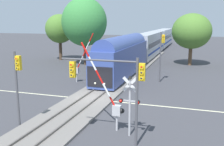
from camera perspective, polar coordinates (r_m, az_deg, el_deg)
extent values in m
plane|color=#3D3D42|center=(25.18, -4.58, -5.75)|extent=(220.00, 220.00, 0.00)
cube|color=beige|center=(25.18, -4.58, -5.74)|extent=(44.00, 0.20, 0.01)
cube|color=slate|center=(25.16, -4.58, -5.56)|extent=(4.40, 80.00, 0.18)
cube|color=#56514C|center=(25.39, -6.09, -5.05)|extent=(0.10, 80.00, 0.14)
cube|color=#56514C|center=(24.86, -3.05, -5.36)|extent=(0.10, 80.00, 0.14)
cube|color=#384C93|center=(35.21, 2.43, 2.98)|extent=(3.00, 17.92, 3.90)
cube|color=black|center=(26.90, -2.70, -0.91)|extent=(2.76, 0.08, 2.15)
cylinder|color=#384C93|center=(34.99, 2.46, 5.95)|extent=(2.76, 16.13, 2.76)
sphere|color=#F4F2CC|center=(27.22, -3.68, -2.24)|extent=(0.24, 0.24, 0.24)
sphere|color=#F4F2CC|center=(26.88, -1.69, -2.40)|extent=(0.24, 0.24, 0.24)
cube|color=#B7BCC6|center=(55.28, 8.22, 6.29)|extent=(3.00, 21.71, 4.60)
cube|color=black|center=(55.03, 9.79, 6.53)|extent=(0.04, 19.53, 0.90)
cube|color=#193899|center=(55.16, 9.75, 5.03)|extent=(0.04, 19.97, 0.36)
cube|color=#B7BCC6|center=(77.60, 11.10, 7.62)|extent=(3.00, 21.71, 4.60)
cube|color=black|center=(77.42, 12.23, 7.79)|extent=(0.04, 19.53, 0.90)
cube|color=#193899|center=(77.51, 12.19, 6.72)|extent=(0.04, 19.97, 0.36)
cylinder|color=#B7B7BC|center=(18.13, 1.06, -10.82)|extent=(0.14, 0.14, 1.10)
cube|color=#B7B7BC|center=(17.81, 1.07, -8.14)|extent=(0.56, 0.40, 0.70)
sphere|color=black|center=(17.72, 2.16, -8.25)|extent=(0.36, 0.36, 0.36)
cylinder|color=red|center=(17.74, 0.30, -6.70)|extent=(0.60, 0.12, 0.95)
cylinder|color=white|center=(17.63, -1.23, -3.79)|extent=(0.60, 0.12, 0.95)
cylinder|color=red|center=(17.59, -2.77, -0.85)|extent=(0.60, 0.12, 0.95)
cylinder|color=white|center=(17.60, -4.30, 2.10)|extent=(0.60, 0.12, 0.95)
cylinder|color=red|center=(17.67, -5.84, 5.03)|extent=(0.60, 0.12, 0.95)
sphere|color=red|center=(17.73, -6.60, 6.48)|extent=(0.14, 0.14, 0.14)
cylinder|color=#B2B2B7|center=(16.93, 3.88, -7.58)|extent=(0.14, 0.14, 3.82)
cube|color=white|center=(16.47, 3.94, -2.47)|extent=(0.98, 0.05, 0.98)
cube|color=white|center=(16.47, 3.94, -2.47)|extent=(0.98, 0.05, 0.98)
cube|color=#B2B2B7|center=(16.78, 3.90, -6.10)|extent=(1.10, 0.08, 0.08)
cylinder|color=black|center=(16.82, 1.99, -6.04)|extent=(0.26, 0.18, 0.26)
cylinder|color=black|center=(16.57, 5.67, -6.36)|extent=(0.26, 0.18, 0.26)
sphere|color=red|center=(16.73, 1.90, -6.14)|extent=(0.20, 0.20, 0.20)
sphere|color=red|center=(16.48, 5.60, -6.47)|extent=(0.20, 0.20, 0.20)
cone|color=black|center=(16.38, 3.98, -0.86)|extent=(0.28, 0.28, 0.22)
cylinder|color=#B7B7BC|center=(32.23, -7.72, -1.01)|extent=(0.14, 0.14, 1.10)
cube|color=#B7B7BC|center=(32.05, -7.76, 0.57)|extent=(0.56, 0.40, 0.70)
sphere|color=black|center=(32.20, -8.32, 0.60)|extent=(0.36, 0.36, 0.36)
cylinder|color=red|center=(31.87, -7.42, 1.33)|extent=(0.55, 0.12, 0.94)
cylinder|color=white|center=(31.55, -6.73, 2.88)|extent=(0.55, 0.12, 0.94)
cylinder|color=red|center=(31.25, -6.02, 4.45)|extent=(0.55, 0.12, 0.94)
cylinder|color=white|center=(30.97, -5.29, 6.06)|extent=(0.55, 0.12, 0.94)
cylinder|color=red|center=(30.73, -4.55, 7.69)|extent=(0.55, 0.12, 0.94)
sphere|color=red|center=(30.62, -4.18, 8.52)|extent=(0.14, 0.14, 0.14)
cylinder|color=#4C4C51|center=(15.34, 5.41, -6.61)|extent=(0.16, 0.16, 5.35)
cube|color=gold|center=(14.82, 6.60, 0.22)|extent=(0.34, 0.26, 1.00)
sphere|color=red|center=(14.61, 6.51, 1.34)|extent=(0.20, 0.20, 0.20)
cylinder|color=gold|center=(14.59, 6.48, 1.32)|extent=(0.24, 0.10, 0.24)
sphere|color=#262626|center=(14.67, 6.48, 0.11)|extent=(0.20, 0.20, 0.20)
cylinder|color=gold|center=(14.64, 6.46, 0.09)|extent=(0.24, 0.10, 0.24)
sphere|color=#262626|center=(14.74, 6.45, -1.11)|extent=(0.20, 0.20, 0.20)
cylinder|color=gold|center=(14.71, 6.43, -1.14)|extent=(0.24, 0.10, 0.24)
cylinder|color=#4C4C51|center=(15.45, -3.08, 2.81)|extent=(4.76, 0.12, 0.12)
cube|color=gold|center=(16.22, -8.55, 0.78)|extent=(0.34, 0.26, 1.00)
sphere|color=red|center=(16.04, -8.82, 1.81)|extent=(0.20, 0.20, 0.20)
cylinder|color=gold|center=(16.01, -8.87, 1.79)|extent=(0.24, 0.10, 0.24)
sphere|color=#262626|center=(16.09, -8.79, 0.68)|extent=(0.20, 0.20, 0.20)
cylinder|color=gold|center=(16.07, -8.84, 0.66)|extent=(0.24, 0.10, 0.24)
sphere|color=#262626|center=(16.15, -8.76, -0.43)|extent=(0.20, 0.20, 0.20)
cylinder|color=gold|center=(16.13, -8.80, -0.45)|extent=(0.24, 0.10, 0.24)
cylinder|color=#4C4C51|center=(19.39, -20.02, -3.40)|extent=(0.16, 0.16, 5.37)
cube|color=gold|center=(18.84, -19.74, 2.07)|extent=(0.34, 0.26, 1.00)
sphere|color=red|center=(18.68, -20.08, 2.97)|extent=(0.20, 0.20, 0.20)
cylinder|color=gold|center=(18.66, -20.14, 2.95)|extent=(0.24, 0.10, 0.24)
sphere|color=#262626|center=(18.73, -20.02, 2.00)|extent=(0.20, 0.20, 0.20)
cylinder|color=gold|center=(18.70, -20.07, 1.99)|extent=(0.24, 0.10, 0.24)
sphere|color=#262626|center=(18.78, -19.95, 1.04)|extent=(0.20, 0.20, 0.20)
cylinder|color=gold|center=(18.75, -20.00, 1.02)|extent=(0.24, 0.10, 0.24)
cylinder|color=#4C4C51|center=(32.01, 10.50, 3.36)|extent=(0.16, 0.16, 6.09)
cube|color=gold|center=(31.74, 11.15, 7.34)|extent=(0.34, 0.26, 1.00)
sphere|color=red|center=(31.58, 11.14, 7.90)|extent=(0.20, 0.20, 0.20)
cylinder|color=gold|center=(31.55, 11.14, 7.90)|extent=(0.24, 0.10, 0.24)
sphere|color=#262626|center=(31.60, 11.12, 7.33)|extent=(0.20, 0.20, 0.20)
cylinder|color=gold|center=(31.57, 11.11, 7.32)|extent=(0.24, 0.10, 0.24)
sphere|color=#262626|center=(31.62, 11.10, 6.75)|extent=(0.20, 0.20, 0.20)
cylinder|color=gold|center=(31.59, 11.09, 6.74)|extent=(0.24, 0.10, 0.24)
cylinder|color=#4C3828|center=(51.00, -11.17, 5.01)|extent=(0.59, 0.59, 3.89)
ellipsoid|color=#4C7A2D|center=(50.73, -11.34, 9.47)|extent=(5.37, 5.37, 5.39)
cylinder|color=brown|center=(45.82, 16.71, 3.82)|extent=(0.59, 0.59, 3.52)
ellipsoid|color=#4C7A2D|center=(45.50, 16.99, 8.73)|extent=(6.43, 6.43, 5.81)
cylinder|color=#4C3828|center=(44.67, -5.93, 4.48)|extent=(0.39, 0.39, 4.19)
ellipsoid|color=#38843D|center=(44.36, -6.06, 11.03)|extent=(7.51, 7.51, 7.99)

